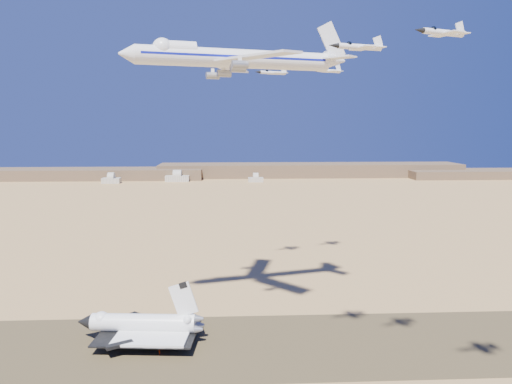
{
  "coord_description": "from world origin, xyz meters",
  "views": [
    {
      "loc": [
        8.27,
        -154.4,
        71.08
      ],
      "look_at": [
        16.56,
        8.0,
        49.39
      ],
      "focal_mm": 35.0,
      "sensor_mm": 36.0,
      "label": 1
    }
  ],
  "objects_px": {
    "shuttle": "(142,325)",
    "crew_b": "(162,347)",
    "chase_jet_e": "(328,71)",
    "crew_a": "(166,346)",
    "chase_jet_a": "(359,47)",
    "chase_jet_d": "(272,73)",
    "carrier_747": "(229,58)",
    "crew_c": "(159,352)",
    "chase_jet_b": "(442,32)"
  },
  "relations": [
    {
      "from": "carrier_747",
      "to": "crew_c",
      "type": "xyz_separation_m",
      "value": [
        -22.39,
        -19.53,
        -92.09
      ]
    },
    {
      "from": "chase_jet_b",
      "to": "chase_jet_d",
      "type": "bearing_deg",
      "value": 82.24
    },
    {
      "from": "carrier_747",
      "to": "chase_jet_d",
      "type": "bearing_deg",
      "value": 55.16
    },
    {
      "from": "shuttle",
      "to": "chase_jet_d",
      "type": "bearing_deg",
      "value": 57.02
    },
    {
      "from": "crew_b",
      "to": "chase_jet_a",
      "type": "relative_size",
      "value": 0.13
    },
    {
      "from": "chase_jet_a",
      "to": "chase_jet_b",
      "type": "height_order",
      "value": "chase_jet_b"
    },
    {
      "from": "crew_b",
      "to": "chase_jet_b",
      "type": "distance_m",
      "value": 121.09
    },
    {
      "from": "shuttle",
      "to": "crew_a",
      "type": "xyz_separation_m",
      "value": [
        8.3,
        -5.96,
        -4.63
      ]
    },
    {
      "from": "chase_jet_d",
      "to": "crew_b",
      "type": "bearing_deg",
      "value": -144.15
    },
    {
      "from": "shuttle",
      "to": "crew_a",
      "type": "bearing_deg",
      "value": -30.57
    },
    {
      "from": "carrier_747",
      "to": "crew_c",
      "type": "bearing_deg",
      "value": -154.23
    },
    {
      "from": "chase_jet_b",
      "to": "shuttle",
      "type": "bearing_deg",
      "value": 124.94
    },
    {
      "from": "crew_a",
      "to": "chase_jet_d",
      "type": "height_order",
      "value": "chase_jet_d"
    },
    {
      "from": "crew_c",
      "to": "crew_b",
      "type": "bearing_deg",
      "value": -51.32
    },
    {
      "from": "chase_jet_a",
      "to": "crew_c",
      "type": "bearing_deg",
      "value": 134.53
    },
    {
      "from": "crew_a",
      "to": "chase_jet_b",
      "type": "distance_m",
      "value": 120.82
    },
    {
      "from": "shuttle",
      "to": "chase_jet_e",
      "type": "relative_size",
      "value": 2.71
    },
    {
      "from": "shuttle",
      "to": "chase_jet_a",
      "type": "bearing_deg",
      "value": -28.66
    },
    {
      "from": "shuttle",
      "to": "crew_c",
      "type": "relative_size",
      "value": 22.93
    },
    {
      "from": "crew_a",
      "to": "carrier_747",
      "type": "bearing_deg",
      "value": -38.21
    },
    {
      "from": "chase_jet_e",
      "to": "crew_b",
      "type": "bearing_deg",
      "value": -155.7
    },
    {
      "from": "carrier_747",
      "to": "chase_jet_e",
      "type": "relative_size",
      "value": 4.99
    },
    {
      "from": "crew_b",
      "to": "chase_jet_e",
      "type": "bearing_deg",
      "value": -57.24
    },
    {
      "from": "chase_jet_d",
      "to": "chase_jet_e",
      "type": "relative_size",
      "value": 0.96
    },
    {
      "from": "crew_a",
      "to": "chase_jet_a",
      "type": "xyz_separation_m",
      "value": [
        51.51,
        -34.05,
        88.57
      ]
    },
    {
      "from": "crew_b",
      "to": "chase_jet_a",
      "type": "distance_m",
      "value": 108.19
    },
    {
      "from": "crew_c",
      "to": "chase_jet_d",
      "type": "height_order",
      "value": "chase_jet_d"
    },
    {
      "from": "carrier_747",
      "to": "chase_jet_e",
      "type": "distance_m",
      "value": 76.75
    },
    {
      "from": "crew_b",
      "to": "chase_jet_d",
      "type": "height_order",
      "value": "chase_jet_d"
    },
    {
      "from": "carrier_747",
      "to": "crew_c",
      "type": "distance_m",
      "value": 96.76
    },
    {
      "from": "chase_jet_e",
      "to": "crew_c",
      "type": "bearing_deg",
      "value": -154.41
    },
    {
      "from": "shuttle",
      "to": "crew_b",
      "type": "bearing_deg",
      "value": -37.6
    },
    {
      "from": "crew_a",
      "to": "chase_jet_e",
      "type": "xyz_separation_m",
      "value": [
        65.79,
        77.06,
        94.97
      ]
    },
    {
      "from": "shuttle",
      "to": "carrier_747",
      "type": "distance_m",
      "value": 92.71
    },
    {
      "from": "shuttle",
      "to": "crew_b",
      "type": "height_order",
      "value": "shuttle"
    },
    {
      "from": "crew_a",
      "to": "chase_jet_a",
      "type": "height_order",
      "value": "chase_jet_a"
    },
    {
      "from": "carrier_747",
      "to": "chase_jet_a",
      "type": "height_order",
      "value": "carrier_747"
    },
    {
      "from": "crew_c",
      "to": "chase_jet_e",
      "type": "relative_size",
      "value": 0.12
    },
    {
      "from": "shuttle",
      "to": "crew_c",
      "type": "distance_m",
      "value": 13.58
    },
    {
      "from": "crew_b",
      "to": "chase_jet_b",
      "type": "xyz_separation_m",
      "value": [
        68.49,
        -42.71,
        90.26
      ]
    },
    {
      "from": "crew_a",
      "to": "chase_jet_e",
      "type": "distance_m",
      "value": 138.87
    },
    {
      "from": "carrier_747",
      "to": "crew_a",
      "type": "height_order",
      "value": "carrier_747"
    },
    {
      "from": "shuttle",
      "to": "chase_jet_a",
      "type": "height_order",
      "value": "chase_jet_a"
    },
    {
      "from": "carrier_747",
      "to": "chase_jet_b",
      "type": "height_order",
      "value": "carrier_747"
    },
    {
      "from": "crew_c",
      "to": "carrier_747",
      "type": "bearing_deg",
      "value": -95.81
    },
    {
      "from": "chase_jet_b",
      "to": "crew_b",
      "type": "bearing_deg",
      "value": 126.11
    },
    {
      "from": "crew_b",
      "to": "chase_jet_b",
      "type": "height_order",
      "value": "chase_jet_b"
    },
    {
      "from": "chase_jet_a",
      "to": "chase_jet_d",
      "type": "distance_m",
      "value": 101.84
    },
    {
      "from": "crew_a",
      "to": "chase_jet_e",
      "type": "relative_size",
      "value": 0.11
    },
    {
      "from": "chase_jet_a",
      "to": "chase_jet_b",
      "type": "distance_m",
      "value": 18.6
    }
  ]
}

